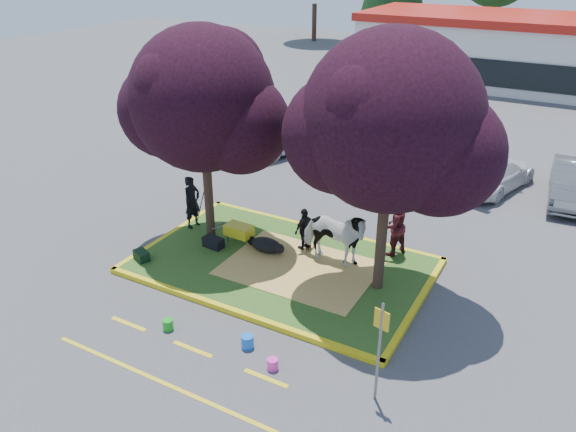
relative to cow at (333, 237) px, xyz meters
The scene contains 31 objects.
ground 1.81m from the cow, 150.90° to the right, with size 90.00×90.00×0.00m, color #424244.
median_island 1.77m from the cow, 150.90° to the right, with size 8.00×5.00×0.15m, color #294F18.
curb_near 3.68m from the cow, 111.54° to the right, with size 8.30×0.16×0.15m, color yellow.
curb_far 2.46m from the cow, 125.16° to the left, with size 8.30×0.16×0.15m, color yellow.
curb_left 5.52m from the cow, behind, with size 0.16×5.30×0.15m, color yellow.
curb_right 3.02m from the cow, 14.67° to the right, with size 0.16×5.30×0.15m, color yellow.
straw_bedding 1.33m from the cow, 134.15° to the right, with size 4.20×3.00×0.01m, color #E5B95E.
tree_purple_left 5.29m from the cow, behind, with size 5.06×4.20×6.51m.
tree_purple_right 3.93m from the cow, 18.66° to the right, with size 5.30×4.40×6.82m.
fire_lane_stripe_a 6.02m from the cow, 123.86° to the right, with size 1.10×0.12×0.01m, color yellow.
fire_lane_stripe_b 5.20m from the cow, 104.84° to the right, with size 1.10×0.12×0.01m, color yellow.
fire_lane_stripe_c 5.08m from the cow, 81.97° to the right, with size 1.10×0.12×0.01m, color yellow.
fire_lane_long 6.35m from the cow, 102.03° to the right, with size 6.00×0.10×0.01m, color yellow.
retail_building 27.29m from the cow, 88.54° to the left, with size 20.40×8.40×4.40m.
cow is the anchor object (origin of this frame).
calf 2.17m from the cow, behind, with size 1.01×0.57×0.44m, color black.
handler 5.01m from the cow, behind, with size 0.63×0.42×1.74m, color black.
visitor_a 1.91m from the cow, 46.95° to the left, with size 0.91×0.71×1.87m, color #47141A.
visitor_b 1.20m from the cow, 161.41° to the left, with size 0.79×0.33×1.34m, color black.
wheelbarrow 3.12m from the cow, behind, with size 1.54×0.55×0.58m.
gear_bag_dark 3.78m from the cow, 165.95° to the right, with size 0.63×0.34×0.32m, color black.
gear_bag_green 5.66m from the cow, 153.06° to the right, with size 0.52×0.32×0.28m, color black.
sign_post 5.28m from the cow, 55.34° to the right, with size 0.33×0.10×2.39m.
bucket_green 5.23m from the cow, 116.47° to the right, with size 0.26×0.26×0.28m, color green.
bucket_pink 4.73m from the cow, 81.68° to the right, with size 0.25×0.25×0.27m, color #F737B9.
bucket_blue 4.33m from the cow, 93.01° to the right, with size 0.30×0.30×0.32m, color blue.
car_black 12.44m from the cow, 135.45° to the left, with size 1.54×3.82×1.30m, color black.
car_silver 10.15m from the cow, 126.84° to the left, with size 1.42×4.06×1.34m, color #9B9EA3.
car_red 8.87m from the cow, 107.28° to the left, with size 2.00×4.34×1.21m, color maroon.
car_white 8.88m from the cow, 70.66° to the left, with size 1.74×4.28×1.24m, color white.
car_grey 10.26m from the cow, 56.60° to the left, with size 1.50×4.31×1.42m, color #56585D.
Camera 1 is at (7.01, -12.23, 8.58)m, focal length 35.00 mm.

